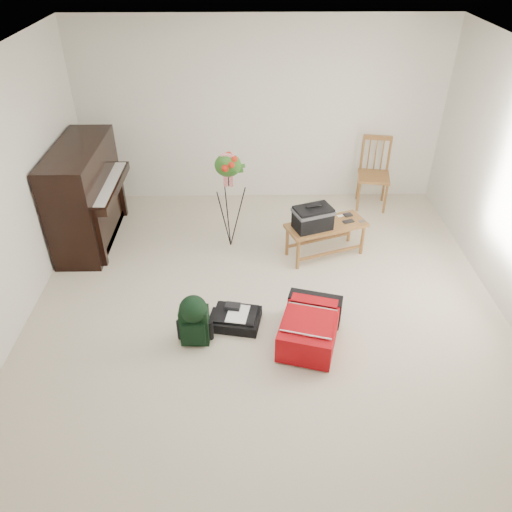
{
  "coord_description": "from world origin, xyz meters",
  "views": [
    {
      "loc": [
        -0.18,
        -3.92,
        3.51
      ],
      "look_at": [
        -0.1,
        0.35,
        0.55
      ],
      "focal_mm": 35.0,
      "sensor_mm": 36.0,
      "label": 1
    }
  ],
  "objects_px": {
    "piano": "(86,197)",
    "bench": "(316,218)",
    "red_suitcase": "(309,324)",
    "dining_chair": "(373,174)",
    "flower_stand": "(229,202)",
    "black_duffel": "(236,318)",
    "green_backpack": "(194,318)"
  },
  "relations": [
    {
      "from": "dining_chair",
      "to": "red_suitcase",
      "type": "xyz_separation_m",
      "value": [
        -1.17,
        -2.73,
        -0.31
      ]
    },
    {
      "from": "dining_chair",
      "to": "green_backpack",
      "type": "bearing_deg",
      "value": -119.66
    },
    {
      "from": "dining_chair",
      "to": "black_duffel",
      "type": "xyz_separation_m",
      "value": [
        -1.89,
        -2.51,
        -0.41
      ]
    },
    {
      "from": "dining_chair",
      "to": "flower_stand",
      "type": "bearing_deg",
      "value": -142.5
    },
    {
      "from": "red_suitcase",
      "to": "black_duffel",
      "type": "bearing_deg",
      "value": 179.66
    },
    {
      "from": "piano",
      "to": "red_suitcase",
      "type": "bearing_deg",
      "value": -36.1
    },
    {
      "from": "piano",
      "to": "dining_chair",
      "type": "xyz_separation_m",
      "value": [
        3.76,
        0.84,
        -0.12
      ]
    },
    {
      "from": "flower_stand",
      "to": "black_duffel",
      "type": "bearing_deg",
      "value": -74.51
    },
    {
      "from": "piano",
      "to": "flower_stand",
      "type": "height_order",
      "value": "flower_stand"
    },
    {
      "from": "piano",
      "to": "bench",
      "type": "distance_m",
      "value": 2.84
    },
    {
      "from": "bench",
      "to": "red_suitcase",
      "type": "height_order",
      "value": "bench"
    },
    {
      "from": "green_backpack",
      "to": "piano",
      "type": "bearing_deg",
      "value": 129.2
    },
    {
      "from": "bench",
      "to": "flower_stand",
      "type": "height_order",
      "value": "flower_stand"
    },
    {
      "from": "black_duffel",
      "to": "flower_stand",
      "type": "distance_m",
      "value": 1.58
    },
    {
      "from": "dining_chair",
      "to": "green_backpack",
      "type": "distance_m",
      "value": 3.59
    },
    {
      "from": "piano",
      "to": "green_backpack",
      "type": "distance_m",
      "value": 2.45
    },
    {
      "from": "piano",
      "to": "flower_stand",
      "type": "relative_size",
      "value": 1.17
    },
    {
      "from": "dining_chair",
      "to": "black_duffel",
      "type": "bearing_deg",
      "value": -117.0
    },
    {
      "from": "piano",
      "to": "bench",
      "type": "height_order",
      "value": "piano"
    },
    {
      "from": "bench",
      "to": "dining_chair",
      "type": "relative_size",
      "value": 1.05
    },
    {
      "from": "red_suitcase",
      "to": "black_duffel",
      "type": "relative_size",
      "value": 1.66
    },
    {
      "from": "bench",
      "to": "flower_stand",
      "type": "xyz_separation_m",
      "value": [
        -1.02,
        0.24,
        0.1
      ]
    },
    {
      "from": "green_backpack",
      "to": "dining_chair",
      "type": "bearing_deg",
      "value": 52.22
    },
    {
      "from": "piano",
      "to": "red_suitcase",
      "type": "xyz_separation_m",
      "value": [
        2.59,
        -1.89,
        -0.42
      ]
    },
    {
      "from": "bench",
      "to": "flower_stand",
      "type": "bearing_deg",
      "value": 146.68
    },
    {
      "from": "bench",
      "to": "dining_chair",
      "type": "xyz_separation_m",
      "value": [
        0.96,
        1.28,
        -0.04
      ]
    },
    {
      "from": "black_duffel",
      "to": "green_backpack",
      "type": "relative_size",
      "value": 0.99
    },
    {
      "from": "black_duffel",
      "to": "green_backpack",
      "type": "xyz_separation_m",
      "value": [
        -0.4,
        -0.25,
        0.23
      ]
    },
    {
      "from": "dining_chair",
      "to": "green_backpack",
      "type": "relative_size",
      "value": 1.81
    },
    {
      "from": "bench",
      "to": "black_duffel",
      "type": "distance_m",
      "value": 1.61
    },
    {
      "from": "black_duffel",
      "to": "piano",
      "type": "bearing_deg",
      "value": 148.94
    },
    {
      "from": "black_duffel",
      "to": "flower_stand",
      "type": "xyz_separation_m",
      "value": [
        -0.1,
        1.48,
        0.55
      ]
    }
  ]
}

